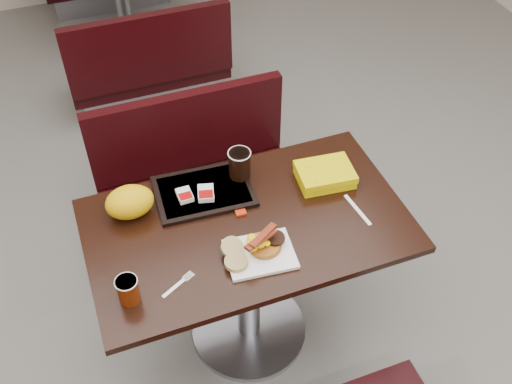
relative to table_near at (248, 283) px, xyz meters
name	(u,v)px	position (x,y,z in m)	size (l,w,h in m)	color
floor	(249,331)	(0.00, 0.00, -0.38)	(6.00, 7.00, 0.01)	gray
table_near	(248,283)	(0.00, 0.00, 0.00)	(1.20, 0.70, 0.75)	black
bench_near_n	(200,177)	(0.00, 0.70, -0.02)	(1.00, 0.46, 0.72)	black
table_far	(122,0)	(0.00, 2.60, 0.00)	(1.20, 0.70, 0.75)	black
bench_far_s	(145,53)	(0.00, 1.90, -0.02)	(1.00, 0.46, 0.72)	black
platter	(260,254)	(-0.01, -0.16, 0.38)	(0.24, 0.19, 0.01)	white
pancake_stack	(265,245)	(0.02, -0.14, 0.40)	(0.12, 0.12, 0.02)	#AA6A1C
sausage_patty	(275,238)	(0.05, -0.14, 0.42)	(0.07, 0.07, 0.01)	black
scrambled_eggs	(260,243)	(-0.01, -0.15, 0.44)	(0.08, 0.07, 0.04)	#FFDE05
bacon_strips	(261,239)	(-0.01, -0.16, 0.47)	(0.14, 0.06, 0.01)	#451104
muffin_bottom	(236,262)	(-0.11, -0.18, 0.40)	(0.08, 0.08, 0.02)	#A28855
muffin_top	(232,247)	(-0.10, -0.12, 0.41)	(0.08, 0.08, 0.02)	#A28855
coffee_cup_near	(128,290)	(-0.48, -0.18, 0.43)	(0.07, 0.07, 0.10)	#8E2805
fork	(174,288)	(-0.34, -0.19, 0.38)	(0.14, 0.03, 0.00)	white
knife	(358,210)	(0.42, -0.09, 0.38)	(0.17, 0.01, 0.00)	white
condiment_syrup	(241,213)	(-0.01, 0.05, 0.38)	(0.04, 0.03, 0.01)	#B02207
condiment_ketchup	(233,203)	(-0.02, 0.11, 0.38)	(0.04, 0.03, 0.01)	#8C0504
tray	(204,191)	(-0.11, 0.21, 0.38)	(0.38, 0.27, 0.02)	black
hashbrown_sleeve_left	(185,195)	(-0.19, 0.20, 0.40)	(0.05, 0.07, 0.02)	silver
hashbrown_sleeve_right	(206,193)	(-0.11, 0.18, 0.40)	(0.06, 0.08, 0.02)	silver
coffee_cup_far	(240,164)	(0.05, 0.24, 0.45)	(0.09, 0.09, 0.12)	black
clamshell	(325,175)	(0.37, 0.11, 0.40)	(0.22, 0.17, 0.06)	#D4BB03
paper_bag	(130,202)	(-0.39, 0.20, 0.44)	(0.18, 0.13, 0.13)	#E8A807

